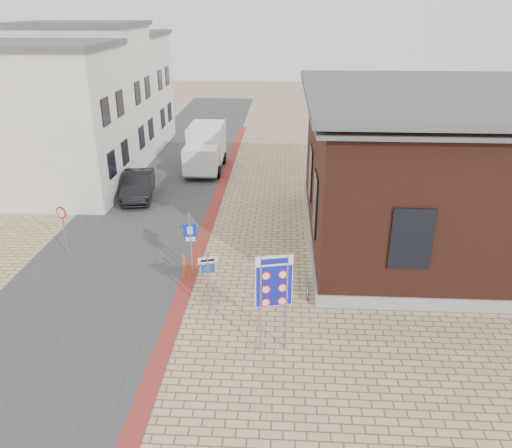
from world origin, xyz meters
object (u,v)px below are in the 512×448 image
(sedan, at_px, (138,185))
(border_sign, at_px, (274,283))
(bollard, at_px, (184,267))
(box_truck, at_px, (205,148))
(essen_sign, at_px, (208,275))
(parking_sign, at_px, (191,240))

(sedan, xyz_separation_m, border_sign, (7.91, -13.23, 1.67))
(border_sign, bearing_deg, bollard, 117.18)
(box_truck, bearing_deg, bollard, -85.23)
(sedan, height_order, border_sign, border_sign)
(sedan, height_order, essen_sign, essen_sign)
(box_truck, bearing_deg, sedan, -119.27)
(bollard, bearing_deg, parking_sign, 32.08)
(border_sign, height_order, parking_sign, border_sign)
(essen_sign, bearing_deg, sedan, 99.52)
(essen_sign, bearing_deg, border_sign, -55.28)
(border_sign, xyz_separation_m, bollard, (-3.61, 4.30, -1.89))
(box_truck, distance_m, border_sign, 19.34)
(box_truck, relative_size, essen_sign, 2.23)
(essen_sign, distance_m, bollard, 3.04)
(box_truck, relative_size, border_sign, 1.63)
(bollard, bearing_deg, box_truck, 95.06)
(essen_sign, relative_size, bollard, 2.38)
(box_truck, relative_size, parking_sign, 2.30)
(parking_sign, bearing_deg, box_truck, 85.82)
(sedan, xyz_separation_m, bollard, (4.30, -8.93, -0.23))
(essen_sign, height_order, parking_sign, essen_sign)
(border_sign, distance_m, bollard, 5.93)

